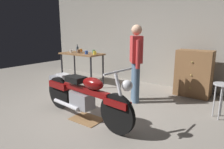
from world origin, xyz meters
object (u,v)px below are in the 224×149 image
at_px(wooden_dresser, 194,73).
at_px(motorcycle, 84,95).
at_px(mug_blue_enamel, 86,53).
at_px(mug_green_speckled, 94,52).
at_px(mug_orange_travel, 81,50).
at_px(storage_bin, 59,82).
at_px(mug_white_ceramic, 71,51).
at_px(person_standing, 136,60).
at_px(shop_stool, 222,92).
at_px(mug_brown_stoneware, 79,51).
at_px(mug_yellow_tall, 95,53).
at_px(bottle, 77,49).

bearing_deg(wooden_dresser, motorcycle, -115.70).
bearing_deg(mug_blue_enamel, mug_green_speckled, 82.61).
xyz_separation_m(wooden_dresser, mug_orange_travel, (-3.23, -0.50, 0.40)).
distance_m(storage_bin, mug_white_ceramic, 1.00).
distance_m(person_standing, mug_orange_travel, 2.39).
xyz_separation_m(mug_blue_enamel, mug_orange_travel, (-0.56, 0.34, -0.00)).
height_order(mug_white_ceramic, mug_green_speckled, mug_green_speckled).
bearing_deg(mug_white_ceramic, shop_stool, -2.34).
distance_m(person_standing, mug_brown_stoneware, 2.13).
relative_size(mug_yellow_tall, mug_green_speckled, 0.95).
height_order(storage_bin, mug_orange_travel, mug_orange_travel).
bearing_deg(mug_green_speckled, mug_brown_stoneware, -150.89).
relative_size(wooden_dresser, mug_brown_stoneware, 9.13).
distance_m(shop_stool, bottle, 3.92).
distance_m(motorcycle, mug_orange_travel, 2.88).
bearing_deg(motorcycle, mug_green_speckled, 132.95).
bearing_deg(bottle, mug_blue_enamel, -13.83).
bearing_deg(shop_stool, mug_blue_enamel, 177.08).
xyz_separation_m(motorcycle, mug_blue_enamel, (-1.47, 1.65, 0.50)).
xyz_separation_m(storage_bin, mug_green_speckled, (0.50, 0.90, 0.78)).
bearing_deg(shop_stool, mug_yellow_tall, 175.52).
height_order(person_standing, wooden_dresser, person_standing).
height_order(mug_yellow_tall, mug_green_speckled, mug_green_speckled).
bearing_deg(mug_white_ceramic, person_standing, -7.33).
relative_size(person_standing, storage_bin, 3.80).
relative_size(motorcycle, mug_yellow_tall, 19.86).
bearing_deg(mug_brown_stoneware, mug_yellow_tall, 1.94).
bearing_deg(mug_green_speckled, storage_bin, -119.02).
bearing_deg(mug_yellow_tall, shop_stool, -4.48).
distance_m(mug_white_ceramic, mug_green_speckled, 0.70).
distance_m(shop_stool, mug_white_ceramic, 4.05).
xyz_separation_m(mug_blue_enamel, mug_green_speckled, (0.04, 0.27, 0.00)).
height_order(mug_green_speckled, bottle, bottle).
distance_m(shop_stool, mug_blue_enamel, 3.45).
height_order(mug_blue_enamel, mug_brown_stoneware, mug_brown_stoneware).
xyz_separation_m(storage_bin, mug_blue_enamel, (0.46, 0.63, 0.78)).
xyz_separation_m(person_standing, mug_yellow_tall, (-1.50, 0.39, 0.02)).
distance_m(person_standing, mug_yellow_tall, 1.55).
height_order(shop_stool, bottle, bottle).
height_order(mug_yellow_tall, mug_white_ceramic, same).
relative_size(shop_stool, wooden_dresser, 0.58).
relative_size(shop_stool, mug_yellow_tall, 5.82).
bearing_deg(person_standing, mug_orange_travel, 35.05).
relative_size(mug_brown_stoneware, bottle, 0.50).
height_order(mug_brown_stoneware, mug_green_speckled, mug_brown_stoneware).
xyz_separation_m(shop_stool, storage_bin, (-3.88, -0.45, -0.33)).
bearing_deg(bottle, mug_brown_stoneware, -29.14).
height_order(person_standing, mug_green_speckled, person_standing).
bearing_deg(mug_white_ceramic, mug_orange_travel, 82.11).
height_order(mug_yellow_tall, mug_brown_stoneware, mug_brown_stoneware).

